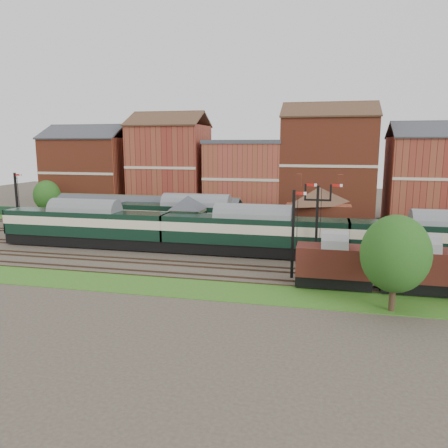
% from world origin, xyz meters
% --- Properties ---
extents(ground, '(160.00, 160.00, 0.00)m').
position_xyz_m(ground, '(0.00, 0.00, 0.00)').
color(ground, '#473D33').
rests_on(ground, ground).
extents(grass_back, '(90.00, 4.50, 0.06)m').
position_xyz_m(grass_back, '(0.00, 16.00, 0.03)').
color(grass_back, '#2D6619').
rests_on(grass_back, ground).
extents(grass_front, '(90.00, 5.00, 0.06)m').
position_xyz_m(grass_front, '(0.00, -12.00, 0.03)').
color(grass_front, '#2D6619').
rests_on(grass_front, ground).
extents(fence, '(90.00, 0.12, 1.50)m').
position_xyz_m(fence, '(0.00, 18.00, 0.75)').
color(fence, '#193823').
rests_on(fence, ground).
extents(platform, '(55.00, 3.40, 1.00)m').
position_xyz_m(platform, '(-5.00, 9.75, 0.50)').
color(platform, '#2D2D2D').
rests_on(platform, ground).
extents(signal_box, '(5.40, 5.40, 6.00)m').
position_xyz_m(signal_box, '(-3.00, 3.25, 3.19)').
color(signal_box, '#586749').
rests_on(signal_box, ground).
extents(brick_hut, '(3.20, 2.64, 2.94)m').
position_xyz_m(brick_hut, '(5.00, 3.25, 1.20)').
color(brick_hut, maroon).
rests_on(brick_hut, ground).
extents(station_building, '(8.10, 8.10, 5.90)m').
position_xyz_m(station_building, '(12.00, 9.75, 3.96)').
color(station_building, '#953F26').
rests_on(station_building, platform).
extents(canopy, '(26.00, 3.89, 4.08)m').
position_xyz_m(canopy, '(-11.00, 9.75, 4.58)').
color(canopy, '#505937').
rests_on(canopy, platform).
extents(semaphore_bracket, '(3.60, 0.25, 8.18)m').
position_xyz_m(semaphore_bracket, '(12.04, -2.50, 4.63)').
color(semaphore_bracket, black).
rests_on(semaphore_bracket, ground).
extents(semaphore_platform_end, '(1.23, 0.25, 8.00)m').
position_xyz_m(semaphore_platform_end, '(-29.98, 8.00, 4.16)').
color(semaphore_platform_end, black).
rests_on(semaphore_platform_end, ground).
extents(semaphore_siding, '(1.23, 0.25, 8.00)m').
position_xyz_m(semaphore_siding, '(10.02, -7.00, 4.16)').
color(semaphore_siding, black).
rests_on(semaphore_siding, ground).
extents(town_backdrop, '(69.00, 10.00, 16.00)m').
position_xyz_m(town_backdrop, '(-0.18, 25.00, 7.00)').
color(town_backdrop, '#953F26').
rests_on(town_backdrop, ground).
extents(dmu_train, '(59.66, 3.13, 4.58)m').
position_xyz_m(dmu_train, '(5.26, 0.00, 2.66)').
color(dmu_train, black).
rests_on(dmu_train, ground).
extents(platform_railcar, '(20.56, 3.24, 4.74)m').
position_xyz_m(platform_railcar, '(-2.92, 6.50, 2.75)').
color(platform_railcar, black).
rests_on(platform_railcar, ground).
extents(goods_van_a, '(6.19, 2.68, 3.75)m').
position_xyz_m(goods_van_a, '(13.58, -9.00, 2.13)').
color(goods_van_a, black).
rests_on(goods_van_a, ground).
extents(goods_van_b, '(6.33, 2.74, 3.84)m').
position_xyz_m(goods_van_b, '(20.46, -9.00, 2.18)').
color(goods_van_b, black).
rests_on(goods_van_b, ground).
extents(tree_far, '(4.85, 4.85, 7.08)m').
position_xyz_m(tree_far, '(17.65, -13.63, 4.28)').
color(tree_far, '#382619').
rests_on(tree_far, ground).
extents(tree_back, '(4.27, 4.27, 6.24)m').
position_xyz_m(tree_back, '(-31.08, 16.56, 3.77)').
color(tree_back, '#382619').
rests_on(tree_back, ground).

